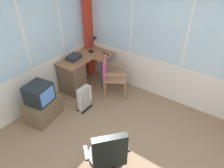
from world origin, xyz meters
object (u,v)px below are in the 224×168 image
Objects in this scene: office_chair at (108,155)px; space_heater at (85,97)px; desk at (74,76)px; tv_remote at (106,54)px; paper_tray at (74,57)px; desk_lamp at (94,41)px; wooden_armchair at (110,72)px; tv_on_stand at (42,104)px.

office_chair reaches higher than space_heater.
space_heater is at bearing 52.21° from office_chair.
desk is 7.93× the size of tv_remote.
paper_tray is 0.56× the size of space_heater.
desk_lamp is 0.85m from wooden_armchair.
space_heater is at bearing -35.23° from tv_on_stand.
tv_remote is 1.18m from space_heater.
tv_on_stand is at bearing 144.77° from space_heater.
tv_on_stand is at bearing -177.70° from tv_remote.
tv_remote is 0.17× the size of wooden_armchair.
desk is at bearing 117.12° from wooden_armchair.
tv_on_stand is (-1.71, -0.07, -0.65)m from desk_lamp.
tv_on_stand is at bearing -170.49° from paper_tray.
space_heater is at bearing -157.00° from tv_remote.
desk_lamp is 0.39m from tv_remote.
tv_on_stand reaches higher than desk.
tv_on_stand is 0.83m from space_heater.
space_heater is (-0.71, 0.11, -0.29)m from wooden_armchair.
tv_remote is 0.20× the size of tv_on_stand.
tv_on_stand is (-1.73, 0.24, -0.41)m from tv_remote.
paper_tray is 2.50m from office_chair.
tv_remote is 0.73m from paper_tray.
paper_tray reaches higher than desk.
desk is 1.14× the size of office_chair.
desk_lamp reaches higher than office_chair.
tv_on_stand is 1.44× the size of space_heater.
desk_lamp is 2.57× the size of tv_remote.
space_heater is at bearing -119.86° from desk.
wooden_armchair is at bearing -115.94° from desk_lamp.
tv_remote is at bearing 37.02° from office_chair.
desk_lamp is 1.37m from space_heater.
office_chair reaches higher than wooden_armchair.
tv_on_stand is at bearing 156.93° from wooden_armchair.
wooden_armchair reaches higher than space_heater.
tv_remote is at bearing 12.77° from space_heater.
office_chair reaches higher than tv_remote.
desk_lamp is 0.37× the size of office_chair.
desk is 2.24× the size of space_heater.
office_chair reaches higher than paper_tray.
tv_remote is 0.28× the size of space_heater.
desk_lamp is 0.72× the size of space_heater.
desk reaches higher than space_heater.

